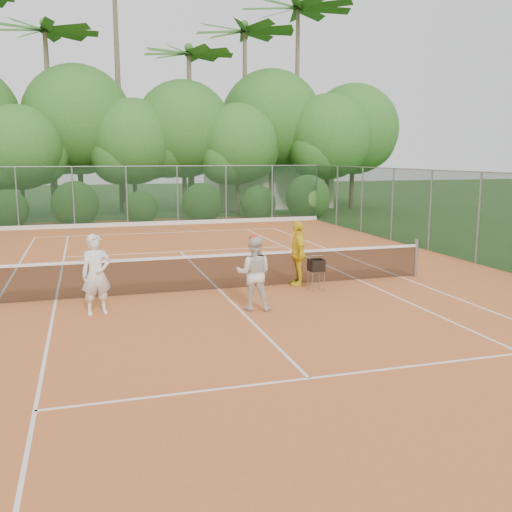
{
  "coord_description": "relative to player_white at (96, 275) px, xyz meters",
  "views": [
    {
      "loc": [
        -3.29,
        -14.42,
        3.53
      ],
      "look_at": [
        0.67,
        -1.2,
        1.1
      ],
      "focal_mm": 40.0,
      "sensor_mm": 36.0,
      "label": 1
    }
  ],
  "objects": [
    {
      "name": "ground",
      "position": [
        3.14,
        1.51,
        -0.93
      ],
      "size": [
        120.0,
        120.0,
        0.0
      ],
      "primitive_type": "plane",
      "color": "#224418",
      "rests_on": "ground"
    },
    {
      "name": "clay_court",
      "position": [
        3.14,
        1.51,
        -0.92
      ],
      "size": [
        18.0,
        36.0,
        0.02
      ],
      "primitive_type": "cube",
      "color": "#C9652E",
      "rests_on": "ground"
    },
    {
      "name": "club_building",
      "position": [
        12.14,
        25.51,
        0.57
      ],
      "size": [
        8.0,
        5.0,
        3.0
      ],
      "primitive_type": "cube",
      "color": "beige",
      "rests_on": "ground"
    },
    {
      "name": "tennis_net",
      "position": [
        3.14,
        1.51,
        -0.39
      ],
      "size": [
        11.97,
        0.1,
        1.1
      ],
      "color": "gray",
      "rests_on": "clay_court"
    },
    {
      "name": "player_white",
      "position": [
        0.0,
        0.0,
        0.0
      ],
      "size": [
        0.73,
        0.55,
        1.81
      ],
      "primitive_type": "imported",
      "rotation": [
        0.0,
        0.0,
        0.19
      ],
      "color": "white",
      "rests_on": "clay_court"
    },
    {
      "name": "player_center_grp",
      "position": [
        3.47,
        -0.65,
        -0.04
      ],
      "size": [
        1.01,
        0.9,
        1.75
      ],
      "color": "silver",
      "rests_on": "clay_court"
    },
    {
      "name": "player_yellow",
      "position": [
        5.34,
        1.46,
        -0.01
      ],
      "size": [
        0.59,
        1.1,
        1.78
      ],
      "primitive_type": "imported",
      "rotation": [
        0.0,
        0.0,
        -1.73
      ],
      "color": "yellow",
      "rests_on": "clay_court"
    },
    {
      "name": "ball_hopper",
      "position": [
        5.58,
        0.71,
        -0.25
      ],
      "size": [
        0.36,
        0.36,
        0.83
      ],
      "rotation": [
        0.0,
        0.0,
        -0.4
      ],
      "color": "gray",
      "rests_on": "clay_court"
    },
    {
      "name": "stray_ball_a",
      "position": [
        -0.1,
        11.78,
        -0.87
      ],
      "size": [
        0.07,
        0.07,
        0.07
      ],
      "primitive_type": "sphere",
      "color": "yellow",
      "rests_on": "clay_court"
    },
    {
      "name": "stray_ball_b",
      "position": [
        5.46,
        13.68,
        -0.87
      ],
      "size": [
        0.07,
        0.07,
        0.07
      ],
      "primitive_type": "sphere",
      "color": "#D2E134",
      "rests_on": "clay_court"
    },
    {
      "name": "stray_ball_c",
      "position": [
        6.38,
        11.54,
        -0.87
      ],
      "size": [
        0.07,
        0.07,
        0.07
      ],
      "primitive_type": "sphere",
      "color": "#AACA2F",
      "rests_on": "clay_court"
    },
    {
      "name": "court_markings",
      "position": [
        3.14,
        1.51,
        -0.9
      ],
      "size": [
        11.03,
        23.83,
        0.01
      ],
      "color": "white",
      "rests_on": "clay_court"
    },
    {
      "name": "fence_back",
      "position": [
        3.14,
        16.51,
        0.59
      ],
      "size": [
        18.07,
        0.07,
        3.0
      ],
      "color": "#19381E",
      "rests_on": "clay_court"
    },
    {
      "name": "tropical_treeline",
      "position": [
        4.57,
        21.73,
        4.19
      ],
      "size": [
        32.1,
        8.49,
        15.03
      ],
      "color": "brown",
      "rests_on": "ground"
    }
  ]
}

